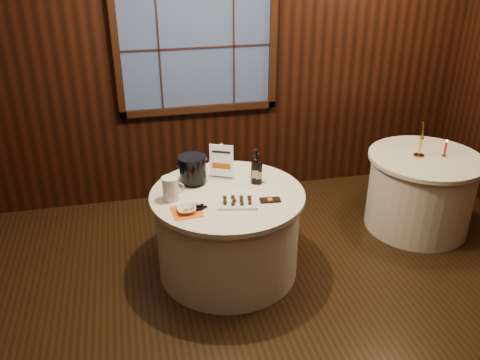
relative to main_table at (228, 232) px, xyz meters
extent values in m
plane|color=black|center=(0.00, -1.00, -0.39)|extent=(6.00, 6.00, 0.00)
cube|color=black|center=(0.00, 1.50, 1.11)|extent=(6.00, 0.02, 3.00)
cube|color=navy|center=(0.00, 1.47, 1.26)|extent=(1.50, 0.01, 1.20)
cylinder|color=white|center=(0.00, 0.00, -0.02)|extent=(1.20, 1.20, 0.73)
cylinder|color=white|center=(0.00, 0.00, 0.36)|extent=(1.28, 1.28, 0.04)
cylinder|color=white|center=(2.00, 0.30, -0.02)|extent=(1.00, 1.00, 0.73)
cylinder|color=white|center=(2.00, 0.30, 0.36)|extent=(1.08, 1.08, 0.04)
cube|color=silver|center=(0.01, 0.27, 0.39)|extent=(0.20, 0.16, 0.02)
cube|color=silver|center=(0.01, 0.27, 0.56)|extent=(0.03, 0.02, 0.31)
cube|color=white|center=(0.01, 0.26, 0.56)|extent=(0.19, 0.09, 0.29)
cylinder|color=black|center=(0.27, 0.12, 0.48)|extent=(0.07, 0.07, 0.20)
sphere|color=black|center=(0.27, 0.12, 0.58)|extent=(0.07, 0.07, 0.07)
cylinder|color=black|center=(0.27, 0.12, 0.64)|extent=(0.03, 0.03, 0.09)
cylinder|color=black|center=(0.27, 0.12, 0.68)|extent=(0.03, 0.03, 0.02)
cube|color=beige|center=(0.27, 0.08, 0.48)|extent=(0.05, 0.02, 0.07)
cylinder|color=black|center=(0.29, 0.11, 0.47)|extent=(0.07, 0.07, 0.18)
sphere|color=black|center=(0.29, 0.11, 0.56)|extent=(0.07, 0.07, 0.07)
cylinder|color=black|center=(0.29, 0.11, 0.61)|extent=(0.02, 0.02, 0.08)
cylinder|color=black|center=(0.29, 0.11, 0.65)|extent=(0.03, 0.03, 0.02)
cube|color=beige|center=(0.29, 0.07, 0.47)|extent=(0.05, 0.00, 0.06)
cylinder|color=black|center=(-0.25, 0.23, 0.40)|extent=(0.17, 0.17, 0.03)
cylinder|color=black|center=(-0.25, 0.23, 0.51)|extent=(0.23, 0.23, 0.19)
cylinder|color=black|center=(-0.25, 0.23, 0.62)|extent=(0.24, 0.24, 0.02)
cube|color=white|center=(0.04, -0.20, 0.39)|extent=(0.35, 0.27, 0.02)
cube|color=black|center=(0.31, -0.21, 0.39)|extent=(0.17, 0.10, 0.01)
cylinder|color=#332112|center=(-0.33, -0.22, 0.40)|extent=(0.07, 0.02, 0.03)
cylinder|color=white|center=(-0.46, -0.01, 0.47)|extent=(0.13, 0.13, 0.18)
cylinder|color=white|center=(-0.46, -0.01, 0.57)|extent=(0.14, 0.14, 0.01)
torus|color=white|center=(-0.40, -0.01, 0.48)|extent=(0.09, 0.02, 0.09)
cube|color=orange|center=(-0.37, -0.24, 0.38)|extent=(0.24, 0.24, 0.00)
imported|color=white|center=(-0.37, -0.24, 0.40)|extent=(0.15, 0.15, 0.04)
cylinder|color=gold|center=(1.92, 0.31, 0.39)|extent=(0.10, 0.10, 0.02)
cylinder|color=gold|center=(1.92, 0.31, 0.56)|extent=(0.02, 0.02, 0.32)
cylinder|color=gold|center=(1.92, 0.31, 0.73)|extent=(0.05, 0.05, 0.03)
cylinder|color=gold|center=(2.15, 0.25, 0.39)|extent=(0.05, 0.05, 0.01)
cylinder|color=#B40D1C|center=(2.15, 0.25, 0.46)|extent=(0.02, 0.02, 0.14)
sphere|color=#FFB23F|center=(2.15, 0.25, 0.55)|extent=(0.02, 0.02, 0.02)
camera|label=1|loc=(-0.72, -3.61, 2.35)|focal=38.00mm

